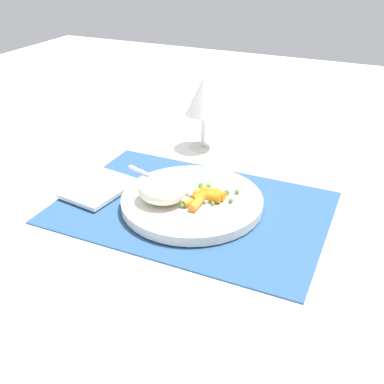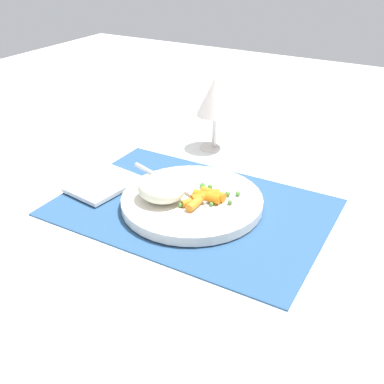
% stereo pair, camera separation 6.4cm
% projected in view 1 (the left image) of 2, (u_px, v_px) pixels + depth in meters
% --- Properties ---
extents(ground_plane, '(2.40, 2.40, 0.00)m').
position_uv_depth(ground_plane, '(192.00, 208.00, 0.81)').
color(ground_plane, white).
extents(placemat, '(0.47, 0.32, 0.01)m').
position_uv_depth(placemat, '(192.00, 207.00, 0.81)').
color(placemat, '#2D5684').
rests_on(placemat, ground_plane).
extents(plate, '(0.25, 0.25, 0.02)m').
position_uv_depth(plate, '(192.00, 201.00, 0.81)').
color(plate, silver).
rests_on(plate, placemat).
extents(rice_mound, '(0.08, 0.08, 0.04)m').
position_uv_depth(rice_mound, '(162.00, 190.00, 0.78)').
color(rice_mound, beige).
rests_on(rice_mound, plate).
extents(carrot_portion, '(0.06, 0.07, 0.02)m').
position_uv_depth(carrot_portion, '(205.00, 197.00, 0.79)').
color(carrot_portion, orange).
rests_on(carrot_portion, plate).
extents(pea_scatter, '(0.08, 0.09, 0.01)m').
position_uv_depth(pea_scatter, '(211.00, 194.00, 0.80)').
color(pea_scatter, '#3F933F').
rests_on(pea_scatter, plate).
extents(fork, '(0.20, 0.08, 0.01)m').
position_uv_depth(fork, '(174.00, 187.00, 0.83)').
color(fork, silver).
rests_on(fork, plate).
extents(wine_glass, '(0.08, 0.08, 0.16)m').
position_uv_depth(wine_glass, '(204.00, 97.00, 0.99)').
color(wine_glass, silver).
rests_on(wine_glass, ground_plane).
extents(napkin, '(0.11, 0.14, 0.01)m').
position_uv_depth(napkin, '(99.00, 188.00, 0.86)').
color(napkin, white).
rests_on(napkin, placemat).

